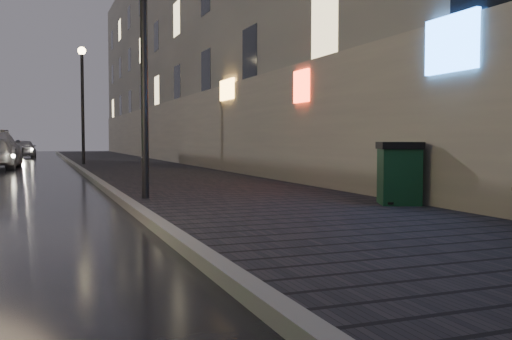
{
  "coord_description": "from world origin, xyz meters",
  "views": [
    {
      "loc": [
        -0.05,
        -4.92,
        1.28
      ],
      "look_at": [
        2.8,
        2.54,
        0.85
      ],
      "focal_mm": 40.0,
      "sensor_mm": 36.0,
      "label": 1
    }
  ],
  "objects_px": {
    "lamp_near": "(144,22)",
    "car_far": "(24,149)",
    "trash_bin": "(399,173)",
    "lamp_far": "(82,90)"
  },
  "relations": [
    {
      "from": "trash_bin",
      "to": "car_far",
      "type": "bearing_deg",
      "value": 124.79
    },
    {
      "from": "lamp_far",
      "to": "trash_bin",
      "type": "height_order",
      "value": "lamp_far"
    },
    {
      "from": "lamp_near",
      "to": "car_far",
      "type": "distance_m",
      "value": 31.04
    },
    {
      "from": "lamp_far",
      "to": "trash_bin",
      "type": "distance_m",
      "value": 19.2
    },
    {
      "from": "trash_bin",
      "to": "car_far",
      "type": "xyz_separation_m",
      "value": [
        -6.8,
        33.35,
        -0.06
      ]
    },
    {
      "from": "lamp_near",
      "to": "car_far",
      "type": "xyz_separation_m",
      "value": [
        -2.85,
        30.77,
        -2.85
      ]
    },
    {
      "from": "lamp_far",
      "to": "car_far",
      "type": "bearing_deg",
      "value": 100.92
    },
    {
      "from": "trash_bin",
      "to": "lamp_near",
      "type": "bearing_deg",
      "value": 170.12
    },
    {
      "from": "lamp_near",
      "to": "trash_bin",
      "type": "relative_size",
      "value": 4.87
    },
    {
      "from": "car_far",
      "to": "lamp_near",
      "type": "bearing_deg",
      "value": 98.02
    }
  ]
}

